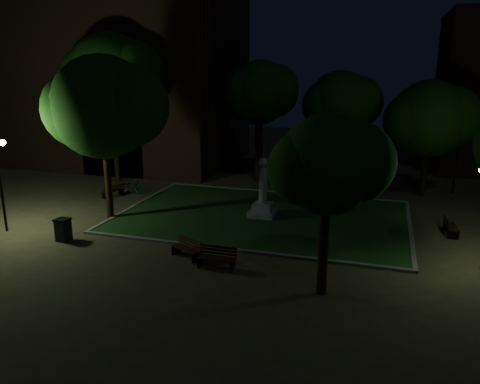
{
  "coord_description": "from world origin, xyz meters",
  "views": [
    {
      "loc": [
        5.99,
        -21.5,
        7.94
      ],
      "look_at": [
        -0.98,
        1.0,
        1.59
      ],
      "focal_mm": 35.0,
      "sensor_mm": 36.0,
      "label": 1
    }
  ],
  "objects_px": {
    "bench_right_side": "(450,227)",
    "bench_near_left": "(187,249)",
    "trash_bin": "(63,230)",
    "bench_near_right": "(217,258)",
    "bench_left_side": "(113,191)",
    "monument": "(263,200)",
    "bicycle": "(132,186)",
    "bench_far_side": "(348,185)"
  },
  "relations": [
    {
      "from": "bench_near_right",
      "to": "bench_right_side",
      "type": "height_order",
      "value": "bench_near_right"
    },
    {
      "from": "bench_near_right",
      "to": "trash_bin",
      "type": "xyz_separation_m",
      "value": [
        -7.92,
        0.75,
        0.14
      ]
    },
    {
      "from": "bench_far_side",
      "to": "trash_bin",
      "type": "distance_m",
      "value": 17.97
    },
    {
      "from": "bench_near_left",
      "to": "trash_bin",
      "type": "xyz_separation_m",
      "value": [
        -6.35,
        0.12,
        0.16
      ]
    },
    {
      "from": "trash_bin",
      "to": "bicycle",
      "type": "bearing_deg",
      "value": 98.54
    },
    {
      "from": "bench_far_side",
      "to": "bicycle",
      "type": "distance_m",
      "value": 14.13
    },
    {
      "from": "monument",
      "to": "bench_left_side",
      "type": "height_order",
      "value": "monument"
    },
    {
      "from": "bench_near_left",
      "to": "bench_far_side",
      "type": "height_order",
      "value": "bench_near_left"
    },
    {
      "from": "bench_near_left",
      "to": "trash_bin",
      "type": "bearing_deg",
      "value": -156.17
    },
    {
      "from": "bench_right_side",
      "to": "trash_bin",
      "type": "bearing_deg",
      "value": 106.19
    },
    {
      "from": "bench_far_side",
      "to": "trash_bin",
      "type": "bearing_deg",
      "value": 34.5
    },
    {
      "from": "bench_near_right",
      "to": "bench_right_side",
      "type": "bearing_deg",
      "value": 36.36
    },
    {
      "from": "monument",
      "to": "trash_bin",
      "type": "relative_size",
      "value": 2.97
    },
    {
      "from": "bench_near_right",
      "to": "monument",
      "type": "bearing_deg",
      "value": 89.12
    },
    {
      "from": "bench_near_left",
      "to": "bicycle",
      "type": "distance_m",
      "value": 11.61
    },
    {
      "from": "trash_bin",
      "to": "bench_left_side",
      "type": "bearing_deg",
      "value": 104.43
    },
    {
      "from": "bench_left_side",
      "to": "trash_bin",
      "type": "bearing_deg",
      "value": 38.16
    },
    {
      "from": "bench_far_side",
      "to": "bench_left_side",
      "type": "bearing_deg",
      "value": 9.96
    },
    {
      "from": "bicycle",
      "to": "bench_near_left",
      "type": "bearing_deg",
      "value": -126.63
    },
    {
      "from": "bench_near_left",
      "to": "bicycle",
      "type": "relative_size",
      "value": 0.98
    },
    {
      "from": "trash_bin",
      "to": "monument",
      "type": "bearing_deg",
      "value": 37.73
    },
    {
      "from": "bench_right_side",
      "to": "monument",
      "type": "bearing_deg",
      "value": 86.59
    },
    {
      "from": "bench_near_right",
      "to": "bicycle",
      "type": "relative_size",
      "value": 1.0
    },
    {
      "from": "bench_near_right",
      "to": "bench_far_side",
      "type": "distance_m",
      "value": 14.69
    },
    {
      "from": "bench_right_side",
      "to": "bench_near_left",
      "type": "bearing_deg",
      "value": 116.34
    },
    {
      "from": "bench_near_left",
      "to": "bench_near_right",
      "type": "relative_size",
      "value": 0.99
    },
    {
      "from": "monument",
      "to": "bench_right_side",
      "type": "distance_m",
      "value": 9.41
    },
    {
      "from": "bench_near_right",
      "to": "bench_left_side",
      "type": "bearing_deg",
      "value": 140.61
    },
    {
      "from": "bench_near_right",
      "to": "bench_left_side",
      "type": "height_order",
      "value": "bench_near_right"
    },
    {
      "from": "monument",
      "to": "trash_bin",
      "type": "xyz_separation_m",
      "value": [
        -8.04,
        -6.22,
        -0.41
      ]
    },
    {
      "from": "bench_near_left",
      "to": "bench_near_right",
      "type": "xyz_separation_m",
      "value": [
        1.57,
        -0.63,
        0.03
      ]
    },
    {
      "from": "bicycle",
      "to": "bench_near_right",
      "type": "bearing_deg",
      "value": -123.26
    },
    {
      "from": "monument",
      "to": "bench_near_right",
      "type": "height_order",
      "value": "monument"
    },
    {
      "from": "bench_right_side",
      "to": "bench_far_side",
      "type": "relative_size",
      "value": 1.02
    },
    {
      "from": "bench_near_left",
      "to": "bench_right_side",
      "type": "relative_size",
      "value": 1.03
    },
    {
      "from": "bench_left_side",
      "to": "bench_near_right",
      "type": "bearing_deg",
      "value": 74.28
    },
    {
      "from": "bench_right_side",
      "to": "bicycle",
      "type": "distance_m",
      "value": 18.87
    },
    {
      "from": "monument",
      "to": "bicycle",
      "type": "height_order",
      "value": "monument"
    },
    {
      "from": "bench_right_side",
      "to": "bench_far_side",
      "type": "xyz_separation_m",
      "value": [
        -5.41,
        7.13,
        -0.02
      ]
    },
    {
      "from": "bench_near_right",
      "to": "bench_left_side",
      "type": "relative_size",
      "value": 1.04
    },
    {
      "from": "bench_near_right",
      "to": "bench_far_side",
      "type": "bearing_deg",
      "value": 73.87
    },
    {
      "from": "trash_bin",
      "to": "bicycle",
      "type": "xyz_separation_m",
      "value": [
        -1.29,
        8.62,
        -0.13
      ]
    }
  ]
}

